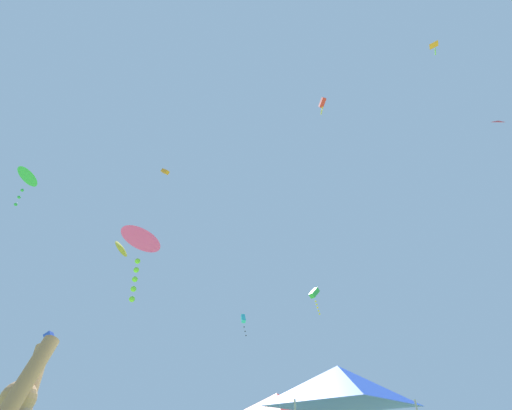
{
  "coord_description": "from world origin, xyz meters",
  "views": [
    {
      "loc": [
        0.46,
        -4.5,
        1.36
      ],
      "look_at": [
        0.88,
        11.79,
        12.35
      ],
      "focal_mm": 26.3,
      "sensor_mm": 36.0,
      "label": 1
    }
  ],
  "objects_px": {
    "kite_yellow_delta": "(122,248)",
    "canopy_tent_red": "(277,408)",
    "kite_green_delta": "(28,177)",
    "kite_orange_box": "(165,172)",
    "kite_green_box": "(314,294)",
    "kite_red_box": "(322,103)",
    "kite_magenta_delta": "(141,240)",
    "canopy_tent_blue": "(340,385)",
    "kite_red_diamond": "(499,121)",
    "kite_cyan_box": "(243,319)",
    "kite_orange_diamond": "(434,45)",
    "kite_blue_box": "(50,341)"
  },
  "relations": [
    {
      "from": "canopy_tent_red",
      "to": "kite_magenta_delta",
      "type": "xyz_separation_m",
      "value": [
        -4.4,
        -7.27,
        3.64
      ]
    },
    {
      "from": "kite_cyan_box",
      "to": "kite_green_delta",
      "type": "relative_size",
      "value": 0.59
    },
    {
      "from": "kite_red_diamond",
      "to": "kite_orange_diamond",
      "type": "relative_size",
      "value": 0.53
    },
    {
      "from": "canopy_tent_red",
      "to": "kite_green_delta",
      "type": "bearing_deg",
      "value": 177.69
    },
    {
      "from": "kite_green_delta",
      "to": "kite_orange_box",
      "type": "bearing_deg",
      "value": 72.09
    },
    {
      "from": "kite_green_box",
      "to": "kite_red_box",
      "type": "distance_m",
      "value": 17.61
    },
    {
      "from": "kite_orange_diamond",
      "to": "kite_blue_box",
      "type": "bearing_deg",
      "value": 174.68
    },
    {
      "from": "kite_yellow_delta",
      "to": "canopy_tent_red",
      "type": "bearing_deg",
      "value": 24.67
    },
    {
      "from": "kite_orange_box",
      "to": "kite_green_box",
      "type": "height_order",
      "value": "kite_orange_box"
    },
    {
      "from": "kite_red_diamond",
      "to": "kite_cyan_box",
      "type": "height_order",
      "value": "kite_red_diamond"
    },
    {
      "from": "canopy_tent_red",
      "to": "kite_magenta_delta",
      "type": "distance_m",
      "value": 9.25
    },
    {
      "from": "canopy_tent_blue",
      "to": "kite_red_box",
      "type": "height_order",
      "value": "kite_red_box"
    },
    {
      "from": "canopy_tent_red",
      "to": "kite_orange_diamond",
      "type": "distance_m",
      "value": 28.09
    },
    {
      "from": "canopy_tent_blue",
      "to": "kite_orange_box",
      "type": "bearing_deg",
      "value": 122.29
    },
    {
      "from": "canopy_tent_red",
      "to": "kite_orange_box",
      "type": "xyz_separation_m",
      "value": [
        -9.99,
        13.63,
        23.08
      ]
    },
    {
      "from": "kite_blue_box",
      "to": "kite_red_diamond",
      "type": "bearing_deg",
      "value": -6.0
    },
    {
      "from": "kite_green_box",
      "to": "kite_yellow_delta",
      "type": "xyz_separation_m",
      "value": [
        -11.31,
        -18.23,
        -5.01
      ]
    },
    {
      "from": "kite_cyan_box",
      "to": "kite_red_box",
      "type": "xyz_separation_m",
      "value": [
        4.85,
        -11.93,
        10.1
      ]
    },
    {
      "from": "kite_orange_diamond",
      "to": "kite_green_delta",
      "type": "bearing_deg",
      "value": 178.31
    },
    {
      "from": "kite_blue_box",
      "to": "kite_orange_box",
      "type": "height_order",
      "value": "kite_orange_box"
    },
    {
      "from": "kite_green_box",
      "to": "kite_red_box",
      "type": "bearing_deg",
      "value": -95.17
    },
    {
      "from": "kite_red_diamond",
      "to": "kite_yellow_delta",
      "type": "relative_size",
      "value": 0.87
    },
    {
      "from": "kite_cyan_box",
      "to": "kite_green_delta",
      "type": "bearing_deg",
      "value": -140.98
    },
    {
      "from": "kite_orange_diamond",
      "to": "kite_red_box",
      "type": "distance_m",
      "value": 12.51
    },
    {
      "from": "canopy_tent_blue",
      "to": "kite_red_box",
      "type": "distance_m",
      "value": 17.3
    },
    {
      "from": "kite_red_box",
      "to": "kite_yellow_delta",
      "type": "bearing_deg",
      "value": -169.03
    },
    {
      "from": "kite_blue_box",
      "to": "kite_cyan_box",
      "type": "relative_size",
      "value": 0.54
    },
    {
      "from": "kite_red_diamond",
      "to": "kite_yellow_delta",
      "type": "distance_m",
      "value": 23.68
    },
    {
      "from": "canopy_tent_red",
      "to": "kite_green_delta",
      "type": "height_order",
      "value": "kite_green_delta"
    },
    {
      "from": "canopy_tent_red",
      "to": "kite_orange_box",
      "type": "bearing_deg",
      "value": 126.25
    },
    {
      "from": "kite_orange_box",
      "to": "kite_magenta_delta",
      "type": "height_order",
      "value": "kite_orange_box"
    },
    {
      "from": "kite_blue_box",
      "to": "kite_green_box",
      "type": "distance_m",
      "value": 21.83
    },
    {
      "from": "kite_yellow_delta",
      "to": "kite_red_box",
      "type": "distance_m",
      "value": 15.2
    },
    {
      "from": "kite_orange_box",
      "to": "kite_blue_box",
      "type": "bearing_deg",
      "value": -94.05
    },
    {
      "from": "kite_orange_box",
      "to": "kite_cyan_box",
      "type": "xyz_separation_m",
      "value": [
        8.47,
        -2.77,
        -16.19
      ]
    },
    {
      "from": "kite_magenta_delta",
      "to": "kite_green_box",
      "type": "bearing_deg",
      "value": 67.75
    },
    {
      "from": "canopy_tent_blue",
      "to": "kite_orange_diamond",
      "type": "relative_size",
      "value": 2.51
    },
    {
      "from": "kite_orange_box",
      "to": "kite_green_box",
      "type": "bearing_deg",
      "value": 6.26
    },
    {
      "from": "canopy_tent_blue",
      "to": "kite_green_box",
      "type": "height_order",
      "value": "kite_green_box"
    },
    {
      "from": "kite_red_box",
      "to": "kite_green_delta",
      "type": "bearing_deg",
      "value": 174.62
    },
    {
      "from": "kite_magenta_delta",
      "to": "kite_green_box",
      "type": "xyz_separation_m",
      "value": [
        9.21,
        22.52,
        6.93
      ]
    },
    {
      "from": "canopy_tent_blue",
      "to": "kite_green_box",
      "type": "xyz_separation_m",
      "value": [
        3.25,
        19.9,
        10.41
      ]
    },
    {
      "from": "kite_red_diamond",
      "to": "kite_green_box",
      "type": "distance_m",
      "value": 19.49
    },
    {
      "from": "canopy_tent_red",
      "to": "kite_red_diamond",
      "type": "bearing_deg",
      "value": -2.67
    },
    {
      "from": "kite_magenta_delta",
      "to": "kite_cyan_box",
      "type": "bearing_deg",
      "value": 80.96
    },
    {
      "from": "kite_blue_box",
      "to": "kite_orange_diamond",
      "type": "bearing_deg",
      "value": -5.32
    },
    {
      "from": "kite_magenta_delta",
      "to": "kite_green_delta",
      "type": "bearing_deg",
      "value": 141.33
    },
    {
      "from": "kite_orange_box",
      "to": "kite_red_diamond",
      "type": "bearing_deg",
      "value": -30.2
    },
    {
      "from": "kite_yellow_delta",
      "to": "kite_red_box",
      "type": "bearing_deg",
      "value": 10.97
    },
    {
      "from": "canopy_tent_red",
      "to": "kite_yellow_delta",
      "type": "xyz_separation_m",
      "value": [
        -6.5,
        -2.99,
        5.56
      ]
    }
  ]
}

